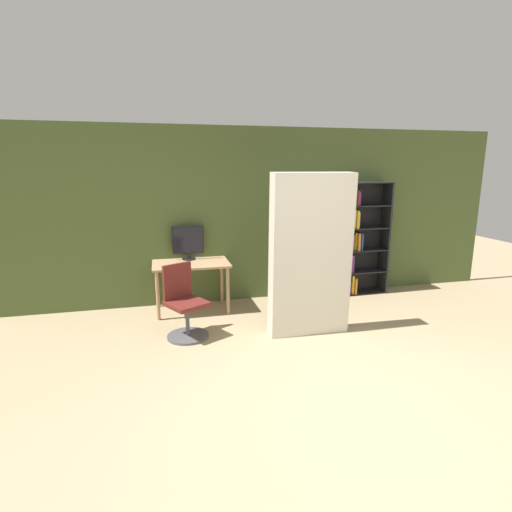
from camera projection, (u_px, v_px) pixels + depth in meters
ground_plane at (371, 420)px, 3.38m from camera, size 16.00×16.00×0.00m
wall_back at (266, 215)px, 6.33m from camera, size 8.00×0.06×2.70m
desk at (191, 269)px, 5.84m from camera, size 1.10×0.69×0.73m
monitor at (188, 242)px, 5.97m from camera, size 0.47×0.20×0.51m
office_chair at (185, 308)px, 4.99m from camera, size 0.60×0.60×0.92m
bookshelf at (358, 240)px, 6.63m from camera, size 0.78×0.33×1.86m
mattress_near at (311, 256)px, 4.94m from camera, size 1.02×0.30×2.04m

